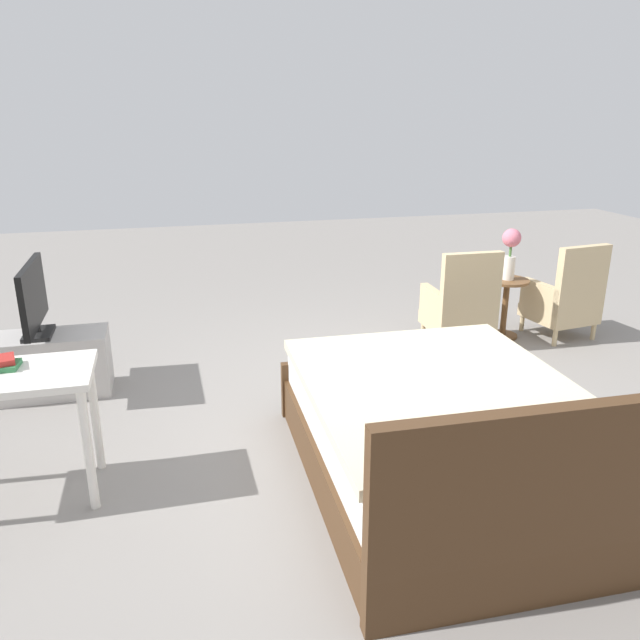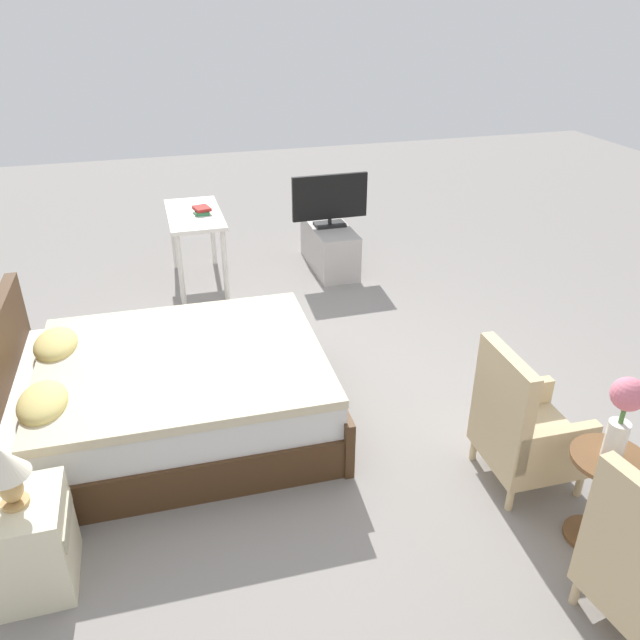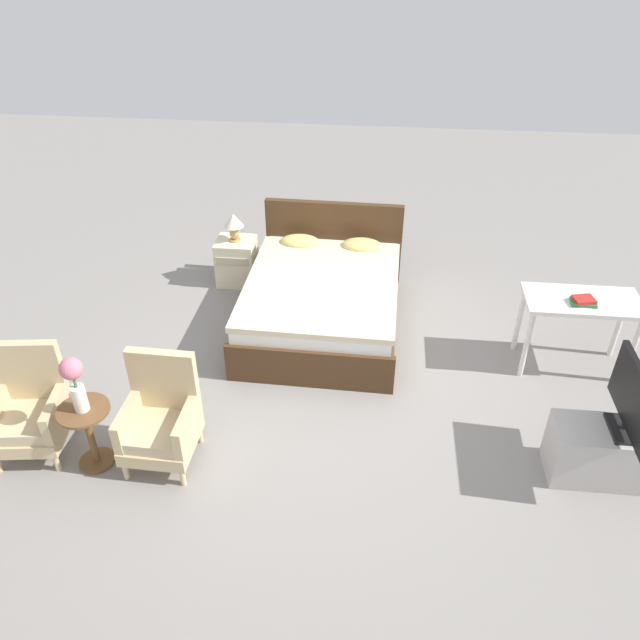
% 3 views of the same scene
% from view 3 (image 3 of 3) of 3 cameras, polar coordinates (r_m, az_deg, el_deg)
% --- Properties ---
extents(ground_plane, '(16.00, 16.00, 0.00)m').
position_cam_3_polar(ground_plane, '(5.80, 0.61, -6.41)').
color(ground_plane, gray).
extents(bed, '(1.61, 2.11, 0.96)m').
position_cam_3_polar(bed, '(6.51, 0.30, 1.99)').
color(bed, '#472D19').
rests_on(bed, ground_plane).
extents(armchair_by_window_left, '(0.61, 0.61, 0.92)m').
position_cam_3_polar(armchair_by_window_left, '(5.55, -24.96, -7.49)').
color(armchair_by_window_left, '#CCB284').
rests_on(armchair_by_window_left, ground_plane).
extents(armchair_by_window_right, '(0.55, 0.55, 0.92)m').
position_cam_3_polar(armchair_by_window_right, '(5.11, -14.32, -8.86)').
color(armchair_by_window_right, '#CCB284').
rests_on(armchair_by_window_right, ground_plane).
extents(side_table, '(0.40, 0.40, 0.57)m').
position_cam_3_polar(side_table, '(5.22, -20.40, -9.36)').
color(side_table, brown).
rests_on(side_table, ground_plane).
extents(flower_vase, '(0.17, 0.17, 0.48)m').
position_cam_3_polar(flower_vase, '(4.91, -21.57, -5.07)').
color(flower_vase, silver).
rests_on(flower_vase, side_table).
extents(nightstand, '(0.44, 0.41, 0.53)m').
position_cam_3_polar(nightstand, '(7.32, -7.60, 5.35)').
color(nightstand, beige).
rests_on(nightstand, ground_plane).
extents(table_lamp, '(0.22, 0.22, 0.33)m').
position_cam_3_polar(table_lamp, '(7.11, -7.90, 8.74)').
color(table_lamp, tan).
rests_on(table_lamp, nightstand).
extents(tv_stand, '(0.96, 0.40, 0.48)m').
position_cam_3_polar(tv_stand, '(5.39, 25.28, -10.93)').
color(tv_stand, '#B7B2AD').
rests_on(tv_stand, ground_plane).
extents(tv_flatscreen, '(0.20, 0.80, 0.55)m').
position_cam_3_polar(tv_flatscreen, '(5.07, 26.74, -6.71)').
color(tv_flatscreen, black).
rests_on(tv_flatscreen, tv_stand).
extents(vanity_desk, '(1.04, 0.52, 0.75)m').
position_cam_3_polar(vanity_desk, '(6.20, 22.74, 0.88)').
color(vanity_desk, silver).
rests_on(vanity_desk, ground_plane).
extents(book_stack, '(0.23, 0.18, 0.06)m').
position_cam_3_polar(book_stack, '(6.06, 22.96, 1.61)').
color(book_stack, '#337A47').
rests_on(book_stack, vanity_desk).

